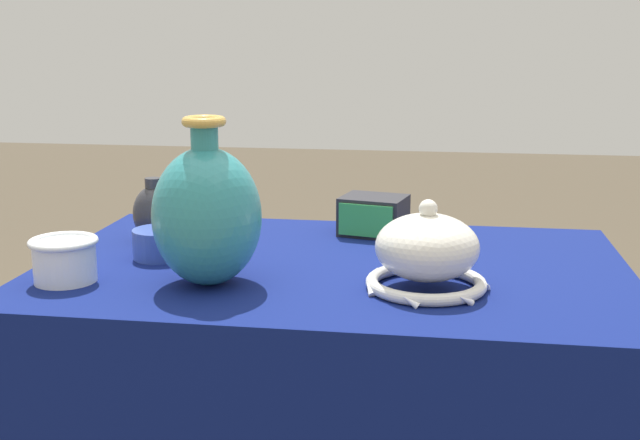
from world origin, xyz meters
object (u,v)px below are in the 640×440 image
Objects in this scene: vase_tall_bulbous at (207,215)px; vase_dome_bell at (427,254)px; mosaic_tile_box at (373,215)px; pot_squat_cobalt at (160,243)px; cup_wide_porcelain at (64,258)px; jar_round_charcoal at (155,213)px.

vase_dome_bell is (0.38, 0.03, -0.06)m from vase_tall_bulbous.
vase_dome_bell reaches higher than mosaic_tile_box.
mosaic_tile_box reaches higher than pot_squat_cobalt.
mosaic_tile_box is 0.48m from pot_squat_cobalt.
vase_tall_bulbous reaches higher than mosaic_tile_box.
vase_dome_bell is 1.42× the size of mosaic_tile_box.
vase_tall_bulbous is 1.33× the size of vase_dome_bell.
pot_squat_cobalt is at bearing 133.54° from vase_tall_bulbous.
vase_dome_bell is 1.84× the size of cup_wide_porcelain.
jar_round_charcoal is 1.28× the size of pot_squat_cobalt.
mosaic_tile_box is 0.68m from cup_wide_porcelain.
cup_wide_porcelain is (-0.52, -0.44, 0.00)m from mosaic_tile_box.
mosaic_tile_box is at bearing 108.21° from vase_dome_bell.
jar_round_charcoal is at bearing 114.26° from pot_squat_cobalt.
pot_squat_cobalt is at bearing -134.65° from mosaic_tile_box.
pot_squat_cobalt is (0.06, -0.12, -0.03)m from jar_round_charcoal.
vase_tall_bulbous reaches higher than cup_wide_porcelain.
jar_round_charcoal reaches higher than cup_wide_porcelain.
vase_dome_bell is 0.40m from mosaic_tile_box.
cup_wide_porcelain is at bearing -101.10° from jar_round_charcoal.
cup_wide_porcelain is at bearing -174.24° from vase_tall_bulbous.
vase_tall_bulbous is 0.49m from mosaic_tile_box.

